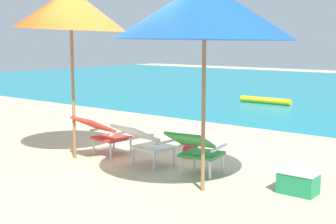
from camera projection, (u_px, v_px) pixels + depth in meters
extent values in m
plane|color=#CCB78E|center=(268.00, 127.00, 10.24)|extent=(40.00, 40.00, 0.00)
cylinder|color=yellow|center=(265.00, 100.00, 14.02)|extent=(1.60, 0.18, 0.18)
cube|color=red|center=(112.00, 138.00, 7.76)|extent=(0.57, 0.55, 0.04)
cube|color=red|center=(93.00, 124.00, 7.46)|extent=(0.57, 0.57, 0.27)
cylinder|color=silver|center=(114.00, 143.00, 8.08)|extent=(0.04, 0.04, 0.26)
cylinder|color=silver|center=(131.00, 147.00, 7.78)|extent=(0.04, 0.04, 0.26)
cylinder|color=silver|center=(94.00, 147.00, 7.79)|extent=(0.04, 0.04, 0.26)
cylinder|color=silver|center=(110.00, 151.00, 7.48)|extent=(0.04, 0.04, 0.26)
cube|color=silver|center=(102.00, 129.00, 7.92)|extent=(0.09, 0.50, 0.03)
cube|color=silver|center=(122.00, 133.00, 7.56)|extent=(0.09, 0.50, 0.03)
cube|color=silver|center=(154.00, 147.00, 7.09)|extent=(0.57, 0.55, 0.04)
cube|color=silver|center=(135.00, 133.00, 6.79)|extent=(0.57, 0.56, 0.27)
cylinder|color=silver|center=(153.00, 152.00, 7.41)|extent=(0.04, 0.04, 0.26)
cylinder|color=silver|center=(174.00, 157.00, 7.11)|extent=(0.04, 0.04, 0.26)
cylinder|color=silver|center=(133.00, 157.00, 7.11)|extent=(0.04, 0.04, 0.26)
cylinder|color=silver|center=(154.00, 162.00, 6.81)|extent=(0.04, 0.04, 0.26)
cube|color=silver|center=(142.00, 137.00, 7.25)|extent=(0.08, 0.50, 0.03)
cube|color=silver|center=(166.00, 142.00, 6.89)|extent=(0.08, 0.50, 0.03)
cube|color=#338E3D|center=(202.00, 154.00, 6.66)|extent=(0.59, 0.57, 0.04)
cube|color=#338E3D|center=(190.00, 140.00, 6.30)|extent=(0.59, 0.59, 0.27)
cylinder|color=silver|center=(195.00, 159.00, 6.97)|extent=(0.04, 0.04, 0.26)
cylinder|color=silver|center=(222.00, 163.00, 6.75)|extent=(0.04, 0.04, 0.26)
cylinder|color=silver|center=(181.00, 166.00, 6.61)|extent=(0.04, 0.04, 0.26)
cylinder|color=silver|center=(210.00, 170.00, 6.39)|extent=(0.04, 0.04, 0.26)
cube|color=silver|center=(186.00, 144.00, 6.77)|extent=(0.10, 0.50, 0.03)
cube|color=silver|center=(219.00, 148.00, 6.51)|extent=(0.10, 0.50, 0.03)
cylinder|color=olive|center=(73.00, 94.00, 7.41)|extent=(0.05, 0.05, 2.06)
cone|color=#EA5619|center=(71.00, 9.00, 7.21)|extent=(1.82, 1.79, 0.69)
cylinder|color=olive|center=(203.00, 115.00, 5.81)|extent=(0.05, 0.05, 1.90)
cone|color=blue|center=(205.00, 11.00, 5.62)|extent=(2.69, 2.70, 0.71)
sphere|color=red|center=(190.00, 149.00, 7.60)|extent=(0.26, 0.26, 0.26)
cube|color=#1E844C|center=(298.00, 183.00, 5.81)|extent=(0.45, 0.30, 0.26)
cube|color=white|center=(299.00, 171.00, 5.78)|extent=(0.47, 0.32, 0.06)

